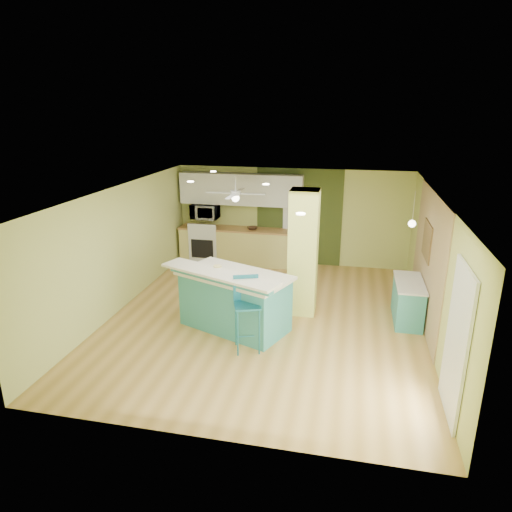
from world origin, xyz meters
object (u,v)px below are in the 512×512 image
at_px(bar_stool, 247,301).
at_px(fruit_bowl, 252,228).
at_px(peninsula, 234,300).
at_px(side_counter, 408,301).
at_px(canister, 218,270).

bearing_deg(bar_stool, fruit_bowl, 81.85).
relative_size(peninsula, bar_stool, 1.90).
height_order(side_counter, fruit_bowl, fruit_bowl).
bearing_deg(side_counter, fruit_bowl, 144.26).
bearing_deg(bar_stool, canister, 120.14).
distance_m(bar_stool, fruit_bowl, 4.42).
relative_size(bar_stool, fruit_bowl, 4.67).
xyz_separation_m(peninsula, canister, (-0.27, -0.10, 0.59)).
relative_size(bar_stool, side_counter, 1.05).
height_order(bar_stool, fruit_bowl, bar_stool).
distance_m(bar_stool, canister, 0.93).
distance_m(peninsula, fruit_bowl, 3.71).
bearing_deg(side_counter, canister, -162.13).
bearing_deg(fruit_bowl, canister, -87.02).
relative_size(bar_stool, canister, 7.06).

